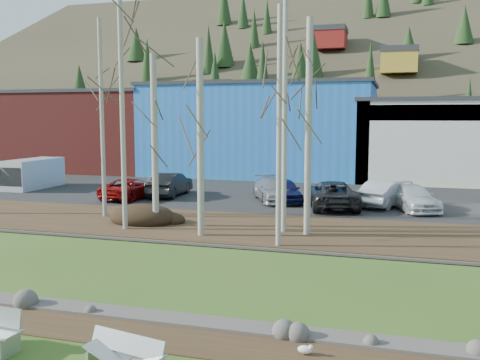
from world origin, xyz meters
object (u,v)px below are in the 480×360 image
(car_2, at_px, (274,189))
(seagull, at_px, (305,349))
(car_0, at_px, (170,184))
(car_5, at_px, (332,194))
(car_4, at_px, (386,193))
(car_6, at_px, (412,198))
(car_1, at_px, (131,188))
(bench_damaged, at_px, (126,356))
(car_3, at_px, (284,190))
(van_grey, at_px, (31,174))

(car_2, bearing_deg, seagull, -100.38)
(car_0, xyz_separation_m, car_5, (10.72, -1.51, -0.00))
(car_4, distance_m, car_5, 3.25)
(car_0, xyz_separation_m, car_6, (15.10, -0.95, -0.09))
(car_4, height_order, car_5, car_5)
(seagull, bearing_deg, car_2, 111.42)
(seagull, xyz_separation_m, car_1, (-14.23, 18.89, 0.63))
(car_6, bearing_deg, bench_damaged, -125.95)
(car_1, height_order, car_5, car_5)
(seagull, xyz_separation_m, car_4, (1.34, 20.44, 0.74))
(car_3, relative_size, van_grey, 0.86)
(seagull, height_order, car_0, car_0)
(car_2, bearing_deg, car_1, 165.31)
(car_0, bearing_deg, car_5, 168.86)
(bench_damaged, height_order, car_2, car_2)
(car_4, bearing_deg, car_1, 28.04)
(seagull, distance_m, car_4, 20.50)
(car_1, bearing_deg, bench_damaged, 123.74)
(car_4, bearing_deg, car_6, 173.51)
(car_0, bearing_deg, car_6, 173.26)
(car_3, height_order, car_4, car_4)
(seagull, relative_size, car_0, 0.08)
(car_3, xyz_separation_m, car_5, (3.02, -1.19, 0.06))
(seagull, relative_size, car_6, 0.08)
(bench_damaged, relative_size, car_2, 0.39)
(car_6, bearing_deg, van_grey, 156.49)
(car_0, bearing_deg, car_4, 176.17)
(van_grey, bearing_deg, car_3, -2.22)
(car_2, xyz_separation_m, car_3, (0.71, -0.22, -0.01))
(car_0, bearing_deg, seagull, 117.77)
(car_0, xyz_separation_m, car_4, (13.67, -0.17, -0.01))
(bench_damaged, xyz_separation_m, car_5, (1.81, 21.01, 0.49))
(seagull, xyz_separation_m, car_5, (-1.61, 19.10, 0.75))
(car_6, height_order, van_grey, van_grey)
(car_0, height_order, car_4, car_0)
(car_0, distance_m, car_3, 7.70)
(car_1, bearing_deg, car_3, -165.44)
(car_3, height_order, van_grey, van_grey)
(car_4, bearing_deg, van_grey, 20.40)
(car_1, distance_m, car_4, 15.65)
(car_1, bearing_deg, van_grey, -8.22)
(car_5, bearing_deg, van_grey, -19.42)
(bench_damaged, distance_m, van_grey, 30.70)
(car_2, xyz_separation_m, car_6, (8.12, -0.86, -0.03))
(car_2, bearing_deg, car_5, -45.68)
(car_4, relative_size, car_6, 0.98)
(bench_damaged, height_order, seagull, bench_damaged)
(car_6, bearing_deg, car_5, 167.28)
(seagull, height_order, car_5, car_5)
(van_grey, bearing_deg, bench_damaged, -48.31)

